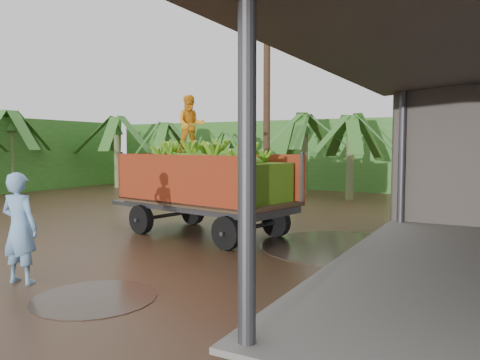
% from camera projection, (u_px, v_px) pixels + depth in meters
% --- Properties ---
extents(ground, '(100.00, 100.00, 0.00)m').
position_uv_depth(ground, '(121.00, 242.00, 10.96)').
color(ground, black).
rests_on(ground, ground).
extents(hedge_north, '(22.00, 3.00, 3.60)m').
position_uv_depth(hedge_north, '(297.00, 154.00, 25.77)').
color(hedge_north, '#2D661E').
rests_on(hedge_north, ground).
extents(banana_trailer, '(6.25, 2.93, 3.61)m').
position_uv_depth(banana_trailer, '(207.00, 182.00, 11.74)').
color(banana_trailer, red).
rests_on(banana_trailer, ground).
extents(man_blue, '(0.73, 0.55, 1.83)m').
position_uv_depth(man_blue, '(20.00, 228.00, 7.64)').
color(man_blue, '#7AACDF').
rests_on(man_blue, ground).
extents(utility_pole, '(1.20, 0.24, 8.32)m').
position_uv_depth(utility_pole, '(267.00, 90.00, 16.43)').
color(utility_pole, '#47301E').
rests_on(utility_pole, ground).
extents(banana_plants, '(25.16, 20.24, 4.05)m').
position_uv_depth(banana_plants, '(122.00, 156.00, 19.21)').
color(banana_plants, '#2D661E').
rests_on(banana_plants, ground).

